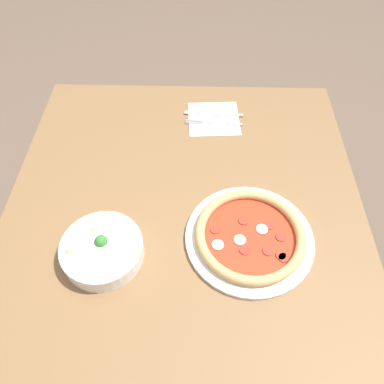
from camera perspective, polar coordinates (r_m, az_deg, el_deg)
ground_plane at (r=1.68m, az=-0.86°, el=-19.81°), size 8.00×8.00×0.00m
dining_table at (r=1.08m, az=-1.28°, el=-9.06°), size 1.29×1.01×0.74m
pizza at (r=0.99m, az=8.79°, el=-6.62°), size 0.34×0.34×0.04m
bowl at (r=0.97m, az=-13.51°, el=-8.45°), size 0.21×0.21×0.07m
napkin at (r=1.31m, az=3.33°, el=11.08°), size 0.18×0.18×0.00m
fork at (r=1.28m, az=3.44°, el=10.45°), size 0.02×0.19×0.00m
knife at (r=1.32m, az=3.71°, el=11.78°), size 0.02×0.20×0.01m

